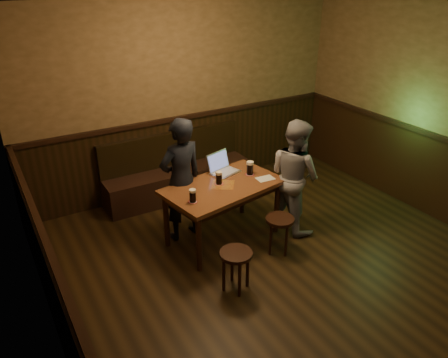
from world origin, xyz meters
name	(u,v)px	position (x,y,z in m)	size (l,w,h in m)	color
room	(309,183)	(0.00, 0.22, 1.20)	(5.04, 6.04, 2.84)	black
bench	(177,176)	(-0.32, 2.75, 0.31)	(2.20, 0.50, 0.95)	black
pub_table	(223,192)	(-0.32, 1.37, 0.66)	(1.55, 1.05, 0.77)	brown
stool_left	(236,260)	(-0.70, 0.46, 0.38)	(0.42, 0.42, 0.47)	black
stool_right	(280,225)	(0.12, 0.79, 0.37)	(0.37, 0.37, 0.46)	black
pint_left	(193,196)	(-0.83, 1.18, 0.84)	(0.10, 0.10, 0.16)	#A61428
pint_mid	(219,178)	(-0.35, 1.42, 0.85)	(0.11, 0.11, 0.16)	#A61428
pint_right	(250,168)	(0.12, 1.45, 0.85)	(0.12, 0.12, 0.18)	#A61428
laptop	(222,167)	(-0.15, 1.69, 0.83)	(0.43, 0.38, 0.25)	silver
menu	(265,178)	(0.22, 1.25, 0.77)	(0.22, 0.15, 0.00)	silver
person_suit	(181,180)	(-0.72, 1.69, 0.79)	(0.58, 0.38, 1.59)	black
person_grey	(294,176)	(0.61, 1.17, 0.74)	(0.72, 0.56, 1.49)	gray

